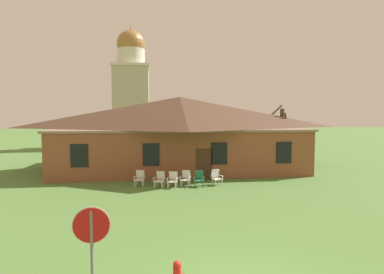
{
  "coord_description": "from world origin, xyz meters",
  "views": [
    {
      "loc": [
        -2.05,
        -6.5,
        4.37
      ],
      "look_at": [
        -0.23,
        8.63,
        3.3
      ],
      "focal_mm": 29.04,
      "sensor_mm": 36.0,
      "label": 1
    }
  ],
  "objects_px": {
    "lawn_chair_by_porch": "(140,178)",
    "lawn_chair_right_end": "(199,178)",
    "lawn_chair_left_end": "(173,179)",
    "lawn_chair_middle": "(186,178)",
    "stop_sign": "(92,239)",
    "lawn_chair_near_door": "(160,179)",
    "lawn_chair_far_side": "(216,177)"
  },
  "relations": [
    {
      "from": "lawn_chair_middle",
      "to": "lawn_chair_right_end",
      "type": "distance_m",
      "value": 0.84
    },
    {
      "from": "lawn_chair_middle",
      "to": "lawn_chair_right_end",
      "type": "relative_size",
      "value": 1.0
    },
    {
      "from": "lawn_chair_right_end",
      "to": "lawn_chair_far_side",
      "type": "xyz_separation_m",
      "value": [
        1.14,
        0.28,
        0.0
      ]
    },
    {
      "from": "lawn_chair_near_door",
      "to": "lawn_chair_right_end",
      "type": "bearing_deg",
      "value": -2.39
    },
    {
      "from": "lawn_chair_far_side",
      "to": "lawn_chair_near_door",
      "type": "bearing_deg",
      "value": -177.03
    },
    {
      "from": "lawn_chair_left_end",
      "to": "lawn_chair_far_side",
      "type": "height_order",
      "value": "same"
    },
    {
      "from": "lawn_chair_by_porch",
      "to": "lawn_chair_middle",
      "type": "height_order",
      "value": "same"
    },
    {
      "from": "lawn_chair_near_door",
      "to": "lawn_chair_right_end",
      "type": "relative_size",
      "value": 1.0
    },
    {
      "from": "lawn_chair_right_end",
      "to": "lawn_chair_far_side",
      "type": "bearing_deg",
      "value": 13.97
    },
    {
      "from": "lawn_chair_by_porch",
      "to": "lawn_chair_near_door",
      "type": "relative_size",
      "value": 1.0
    },
    {
      "from": "lawn_chair_near_door",
      "to": "lawn_chair_right_end",
      "type": "xyz_separation_m",
      "value": [
        2.4,
        -0.1,
        0.0
      ]
    },
    {
      "from": "stop_sign",
      "to": "lawn_chair_left_end",
      "type": "xyz_separation_m",
      "value": [
        2.42,
        11.89,
        -1.23
      ]
    },
    {
      "from": "lawn_chair_left_end",
      "to": "lawn_chair_right_end",
      "type": "height_order",
      "value": "same"
    },
    {
      "from": "lawn_chair_by_porch",
      "to": "lawn_chair_far_side",
      "type": "relative_size",
      "value": 1.0
    },
    {
      "from": "stop_sign",
      "to": "lawn_chair_near_door",
      "type": "xyz_separation_m",
      "value": [
        1.65,
        12.09,
        -1.23
      ]
    },
    {
      "from": "lawn_chair_by_porch",
      "to": "lawn_chair_far_side",
      "type": "bearing_deg",
      "value": -4.16
    },
    {
      "from": "stop_sign",
      "to": "lawn_chair_by_porch",
      "type": "distance_m",
      "value": 12.68
    },
    {
      "from": "lawn_chair_left_end",
      "to": "lawn_chair_right_end",
      "type": "xyz_separation_m",
      "value": [
        1.62,
        0.09,
        0.0
      ]
    },
    {
      "from": "lawn_chair_left_end",
      "to": "lawn_chair_right_end",
      "type": "distance_m",
      "value": 1.62
    },
    {
      "from": "lawn_chair_left_end",
      "to": "lawn_chair_far_side",
      "type": "relative_size",
      "value": 1.0
    },
    {
      "from": "lawn_chair_right_end",
      "to": "lawn_chair_far_side",
      "type": "distance_m",
      "value": 1.17
    },
    {
      "from": "stop_sign",
      "to": "lawn_chair_near_door",
      "type": "distance_m",
      "value": 12.26
    },
    {
      "from": "lawn_chair_right_end",
      "to": "lawn_chair_middle",
      "type": "bearing_deg",
      "value": 161.57
    },
    {
      "from": "stop_sign",
      "to": "lawn_chair_right_end",
      "type": "relative_size",
      "value": 2.54
    },
    {
      "from": "stop_sign",
      "to": "lawn_chair_middle",
      "type": "bearing_deg",
      "value": 75.15
    },
    {
      "from": "lawn_chair_far_side",
      "to": "lawn_chair_right_end",
      "type": "bearing_deg",
      "value": -166.03
    },
    {
      "from": "stop_sign",
      "to": "lawn_chair_left_end",
      "type": "bearing_deg",
      "value": 78.49
    },
    {
      "from": "lawn_chair_middle",
      "to": "lawn_chair_far_side",
      "type": "xyz_separation_m",
      "value": [
        1.93,
        0.02,
        0.0
      ]
    },
    {
      "from": "lawn_chair_left_end",
      "to": "lawn_chair_middle",
      "type": "bearing_deg",
      "value": 23.27
    },
    {
      "from": "lawn_chair_middle",
      "to": "lawn_chair_right_end",
      "type": "xyz_separation_m",
      "value": [
        0.79,
        -0.26,
        0.0
      ]
    },
    {
      "from": "lawn_chair_by_porch",
      "to": "lawn_chair_right_end",
      "type": "height_order",
      "value": "same"
    },
    {
      "from": "lawn_chair_near_door",
      "to": "lawn_chair_middle",
      "type": "height_order",
      "value": "same"
    }
  ]
}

